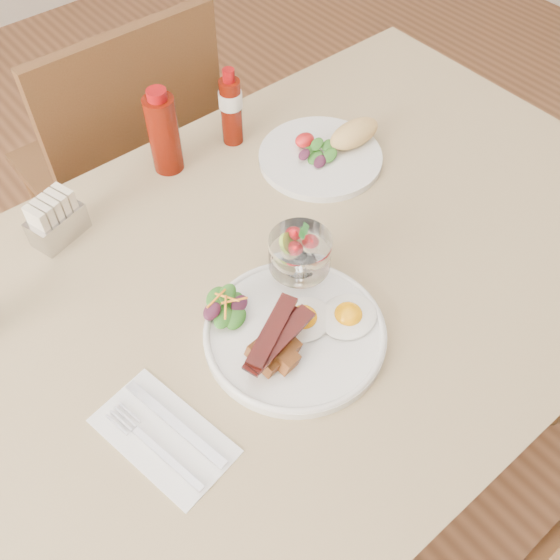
{
  "coord_description": "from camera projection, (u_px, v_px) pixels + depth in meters",
  "views": [
    {
      "loc": [
        -0.47,
        -0.5,
        1.56
      ],
      "look_at": [
        -0.09,
        -0.04,
        0.82
      ],
      "focal_mm": 40.0,
      "sensor_mm": 36.0,
      "label": 1
    }
  ],
  "objects": [
    {
      "name": "fried_eggs",
      "position": [
        326.0,
        317.0,
        0.95
      ],
      "size": [
        0.16,
        0.13,
        0.03
      ],
      "rotation": [
        0.0,
        0.0,
        0.03
      ],
      "color": "white",
      "rests_on": "main_plate"
    },
    {
      "name": "chair_far",
      "position": [
        128.0,
        165.0,
        1.55
      ],
      "size": [
        0.42,
        0.42,
        0.93
      ],
      "color": "#57351B",
      "rests_on": "ground"
    },
    {
      "name": "second_plate",
      "position": [
        328.0,
        151.0,
        1.21
      ],
      "size": [
        0.26,
        0.24,
        0.06
      ],
      "rotation": [
        0.0,
        0.0,
        0.27
      ],
      "color": "silver",
      "rests_on": "table"
    },
    {
      "name": "table",
      "position": [
        304.0,
        295.0,
        1.12
      ],
      "size": [
        1.33,
        0.88,
        0.75
      ],
      "color": "#57351B",
      "rests_on": "ground"
    },
    {
      "name": "napkin_cutlery",
      "position": [
        165.0,
        435.0,
        0.86
      ],
      "size": [
        0.14,
        0.22,
        0.01
      ],
      "rotation": [
        0.0,
        0.0,
        0.18
      ],
      "color": "white",
      "rests_on": "table"
    },
    {
      "name": "ketchup_bottle",
      "position": [
        164.0,
        133.0,
        1.14
      ],
      "size": [
        0.07,
        0.07,
        0.17
      ],
      "rotation": [
        0.0,
        0.0,
        0.15
      ],
      "color": "#560E04",
      "rests_on": "table"
    },
    {
      "name": "main_plate",
      "position": [
        295.0,
        334.0,
        0.95
      ],
      "size": [
        0.28,
        0.28,
        0.02
      ],
      "primitive_type": "cylinder",
      "color": "silver",
      "rests_on": "table"
    },
    {
      "name": "bacon_potato_pile",
      "position": [
        277.0,
        345.0,
        0.9
      ],
      "size": [
        0.13,
        0.09,
        0.05
      ],
      "rotation": [
        0.0,
        0.0,
        -0.14
      ],
      "color": "brown",
      "rests_on": "main_plate"
    },
    {
      "name": "side_salad",
      "position": [
        226.0,
        308.0,
        0.95
      ],
      "size": [
        0.08,
        0.08,
        0.04
      ],
      "rotation": [
        0.0,
        0.0,
        -0.15
      ],
      "color": "#1B5516",
      "rests_on": "main_plate"
    },
    {
      "name": "fruit_cup",
      "position": [
        300.0,
        253.0,
        0.97
      ],
      "size": [
        0.1,
        0.1,
        0.1
      ],
      "rotation": [
        0.0,
        0.0,
        0.13
      ],
      "color": "white",
      "rests_on": "main_plate"
    },
    {
      "name": "sugar_caddy",
      "position": [
        56.0,
        220.0,
        1.06
      ],
      "size": [
        0.11,
        0.08,
        0.09
      ],
      "rotation": [
        0.0,
        0.0,
        0.29
      ],
      "color": "#B3B3B7",
      "rests_on": "table"
    },
    {
      "name": "hot_sauce_bottle",
      "position": [
        231.0,
        108.0,
        1.2
      ],
      "size": [
        0.05,
        0.05,
        0.16
      ],
      "rotation": [
        0.0,
        0.0,
        0.04
      ],
      "color": "#560E04",
      "rests_on": "table"
    }
  ]
}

